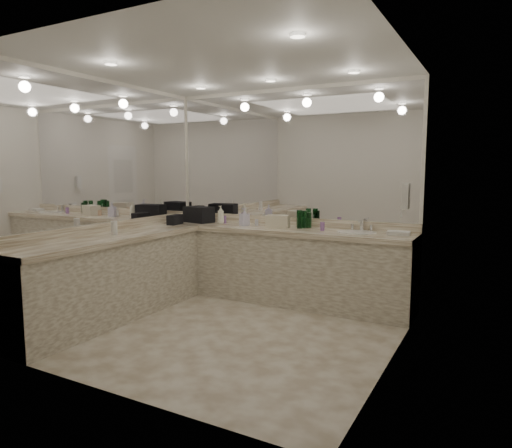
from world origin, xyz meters
The scene contains 35 objects.
floor centered at (0.00, 0.00, 0.00)m, with size 3.20×3.20×0.00m, color silver.
ceiling centered at (0.00, 0.00, 2.60)m, with size 3.20×3.20×0.00m, color white.
wall_back centered at (0.00, 1.50, 1.30)m, with size 3.20×0.02×2.60m, color silver.
wall_left centered at (-1.60, 0.00, 1.30)m, with size 0.02×3.00×2.60m, color silver.
wall_right centered at (1.60, 0.00, 1.30)m, with size 0.02×3.00×2.60m, color silver.
vanity_back_base centered at (0.00, 1.20, 0.42)m, with size 3.20×0.60×0.84m, color silver.
vanity_back_top centered at (0.00, 1.19, 0.87)m, with size 3.20×0.64×0.06m, color white.
vanity_left_base centered at (-1.30, -0.30, 0.42)m, with size 0.60×2.40×0.84m, color silver.
vanity_left_top centered at (-1.29, -0.30, 0.87)m, with size 0.64×2.42×0.06m, color white.
backsplash_back centered at (0.00, 1.48, 0.95)m, with size 3.20×0.04×0.10m, color white.
backsplash_left centered at (-1.58, 0.00, 0.95)m, with size 0.04×3.00×0.10m, color white.
mirror_back centered at (0.00, 1.49, 1.77)m, with size 3.12×0.01×1.55m, color white.
mirror_left centered at (-1.59, 0.00, 1.77)m, with size 0.01×2.92×1.55m, color white.
sink centered at (0.95, 1.20, 0.90)m, with size 0.44×0.44×0.03m, color white.
faucet centered at (0.95, 1.41, 0.97)m, with size 0.24×0.16×0.14m, color silver.
wall_phone centered at (1.56, 0.70, 1.35)m, with size 0.06×0.10×0.24m, color white.
door centered at (1.59, -0.50, 1.05)m, with size 0.02×0.82×2.10m, color white.
black_toiletry_bag centered at (-1.18, 1.19, 1.01)m, with size 0.37×0.24×0.21m, color black.
black_bag_spill centered at (-1.30, 0.84, 0.96)m, with size 0.11×0.23×0.13m, color black.
cream_cosmetic_case centered at (-0.01, 1.17, 0.98)m, with size 0.27×0.17×0.16m, color beige.
hand_towel centered at (1.40, 1.24, 0.92)m, with size 0.23×0.16×0.04m, color white.
lotion_left centered at (-1.30, -0.20, 0.98)m, with size 0.07×0.07×0.16m, color white.
soap_bottle_a centered at (-0.83, 1.19, 1.02)m, with size 0.09×0.09×0.23m, color white.
soap_bottle_b centered at (-0.46, 1.15, 1.01)m, with size 0.10×0.10×0.22m, color silver.
soap_bottle_c centered at (0.06, 1.16, 0.97)m, with size 0.12×0.12×0.15m, color #E1DF82.
green_bottle_0 centered at (0.20, 1.34, 1.00)m, with size 0.07×0.07×0.21m, color #175423.
green_bottle_1 centered at (0.25, 1.24, 0.99)m, with size 0.06×0.06×0.18m, color #175423.
green_bottle_2 centered at (0.32, 1.35, 0.99)m, with size 0.06×0.06×0.18m, color #175423.
green_bottle_3 centered at (0.28, 1.31, 1.00)m, with size 0.07×0.07×0.21m, color #175423.
amenity_bottle_0 centered at (-0.50, 1.21, 0.95)m, with size 0.05×0.05×0.10m, color white.
amenity_bottle_1 centered at (0.56, 1.18, 0.95)m, with size 0.05×0.05×0.10m, color #9966B2.
amenity_bottle_2 centered at (-0.16, 1.19, 0.94)m, with size 0.06×0.06×0.08m, color #E0B28C.
amenity_bottle_3 centered at (-0.81, 1.25, 0.95)m, with size 0.04×0.04×0.10m, color #9966B2.
amenity_bottle_4 centered at (-0.33, 1.23, 0.94)m, with size 0.04×0.04×0.08m, color silver.
amenity_bottle_5 centered at (0.27, 1.32, 0.97)m, with size 0.04×0.04×0.13m, color white.
Camera 1 is at (2.35, -3.74, 1.60)m, focal length 32.00 mm.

